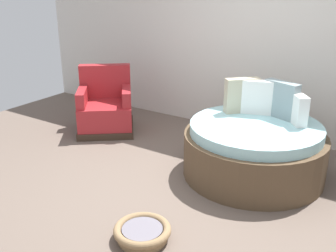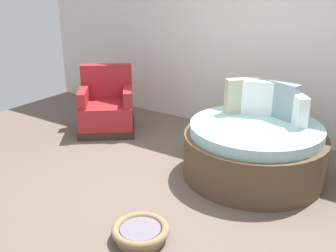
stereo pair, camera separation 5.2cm
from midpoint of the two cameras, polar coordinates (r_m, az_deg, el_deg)
name	(u,v)px [view 2 (the right image)]	position (r m, az deg, el deg)	size (l,w,h in m)	color
ground_plane	(182,191)	(4.34, 2.43, -9.34)	(8.00, 8.00, 0.02)	#66564C
back_wall	(264,34)	(5.68, 13.95, 12.84)	(8.00, 0.12, 2.88)	silver
round_daybed	(254,148)	(4.63, 12.73, -3.15)	(1.61, 1.61, 1.05)	brown
red_armchair	(107,108)	(5.94, -8.60, 2.53)	(1.12, 1.12, 0.94)	#38281E
pet_basket	(140,232)	(3.58, -3.58, -15.06)	(0.51, 0.51, 0.13)	#8E704C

